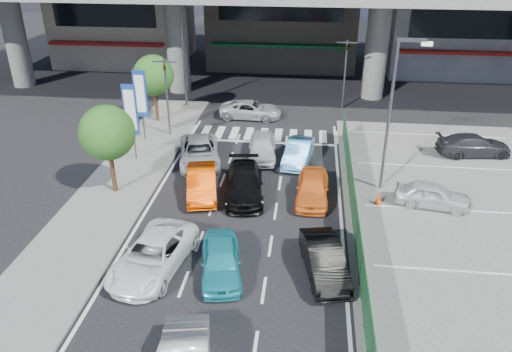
# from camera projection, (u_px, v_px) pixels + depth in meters

# --- Properties ---
(ground) EXTENTS (120.00, 120.00, 0.00)m
(ground) POSITION_uv_depth(u_px,v_px,m) (235.00, 244.00, 22.24)
(ground) COLOR black
(ground) RESTS_ON ground
(parking_lot) EXTENTS (12.00, 28.00, 0.06)m
(parking_lot) POSITION_uv_depth(u_px,v_px,m) (478.00, 234.00, 22.90)
(parking_lot) COLOR #585856
(parking_lot) RESTS_ON ground
(sidewalk_left) EXTENTS (4.00, 30.00, 0.12)m
(sidewalk_left) POSITION_uv_depth(u_px,v_px,m) (116.00, 191.00, 26.45)
(sidewalk_left) COLOR #585856
(sidewalk_left) RESTS_ON ground
(fence_run) EXTENTS (0.16, 22.00, 1.80)m
(fence_run) POSITION_uv_depth(u_px,v_px,m) (355.00, 222.00, 22.19)
(fence_run) COLOR #205D2F
(fence_run) RESTS_ON ground
(building_east) EXTENTS (12.00, 10.90, 12.00)m
(building_east) POSITION_uv_depth(u_px,v_px,m) (456.00, 5.00, 46.23)
(building_east) COLOR gray
(building_east) RESTS_ON ground
(traffic_light_left) EXTENTS (1.60, 1.24, 5.20)m
(traffic_light_left) POSITION_uv_depth(u_px,v_px,m) (166.00, 79.00, 31.70)
(traffic_light_left) COLOR #595B60
(traffic_light_left) RESTS_ON ground
(traffic_light_right) EXTENTS (1.60, 1.24, 5.20)m
(traffic_light_right) POSITION_uv_depth(u_px,v_px,m) (346.00, 57.00, 36.73)
(traffic_light_right) COLOR #595B60
(traffic_light_right) RESTS_ON ground
(street_lamp_right) EXTENTS (1.65, 0.22, 8.00)m
(street_lamp_right) POSITION_uv_depth(u_px,v_px,m) (394.00, 104.00, 24.67)
(street_lamp_right) COLOR #595B60
(street_lamp_right) RESTS_ON ground
(street_lamp_left) EXTENTS (1.65, 0.22, 8.00)m
(street_lamp_left) POSITION_uv_depth(u_px,v_px,m) (185.00, 45.00, 36.65)
(street_lamp_left) COLOR #595B60
(street_lamp_left) RESTS_ON ground
(signboard_near) EXTENTS (0.80, 0.14, 4.70)m
(signboard_near) POSITION_uv_depth(u_px,v_px,m) (131.00, 112.00, 28.65)
(signboard_near) COLOR #595B60
(signboard_near) RESTS_ON ground
(signboard_far) EXTENTS (0.80, 0.14, 4.70)m
(signboard_far) POSITION_uv_depth(u_px,v_px,m) (141.00, 96.00, 31.35)
(signboard_far) COLOR #595B60
(signboard_far) RESTS_ON ground
(tree_near) EXTENTS (2.80, 2.80, 4.80)m
(tree_near) POSITION_uv_depth(u_px,v_px,m) (107.00, 133.00, 24.95)
(tree_near) COLOR #382314
(tree_near) RESTS_ON ground
(tree_far) EXTENTS (2.80, 2.80, 4.80)m
(tree_far) POSITION_uv_depth(u_px,v_px,m) (153.00, 76.00, 34.33)
(tree_far) COLOR #382314
(tree_far) RESTS_ON ground
(sedan_white_mid_left) EXTENTS (3.09, 5.28, 1.38)m
(sedan_white_mid_left) POSITION_uv_depth(u_px,v_px,m) (153.00, 255.00, 20.32)
(sedan_white_mid_left) COLOR white
(sedan_white_mid_left) RESTS_ON ground
(taxi_teal_mid) EXTENTS (2.30, 4.15, 1.33)m
(taxi_teal_mid) POSITION_uv_depth(u_px,v_px,m) (221.00, 260.00, 20.03)
(taxi_teal_mid) COLOR teal
(taxi_teal_mid) RESTS_ON ground
(hatch_black_mid_right) EXTENTS (2.22, 4.28, 1.34)m
(hatch_black_mid_right) POSITION_uv_depth(u_px,v_px,m) (324.00, 260.00, 20.04)
(hatch_black_mid_right) COLOR black
(hatch_black_mid_right) RESTS_ON ground
(taxi_orange_left) EXTENTS (2.30, 4.40, 1.38)m
(taxi_orange_left) POSITION_uv_depth(u_px,v_px,m) (202.00, 183.00, 25.96)
(taxi_orange_left) COLOR #D03D00
(taxi_orange_left) RESTS_ON ground
(sedan_black_mid) EXTENTS (2.56, 4.97, 1.38)m
(sedan_black_mid) POSITION_uv_depth(u_px,v_px,m) (244.00, 184.00, 25.86)
(sedan_black_mid) COLOR black
(sedan_black_mid) RESTS_ON ground
(taxi_orange_right) EXTENTS (1.74, 4.09, 1.38)m
(taxi_orange_right) POSITION_uv_depth(u_px,v_px,m) (312.00, 188.00, 25.49)
(taxi_orange_right) COLOR orange
(taxi_orange_right) RESTS_ON ground
(wagon_silver_front_left) EXTENTS (3.40, 5.36, 1.38)m
(wagon_silver_front_left) POSITION_uv_depth(u_px,v_px,m) (199.00, 153.00, 29.37)
(wagon_silver_front_left) COLOR #AEB2B6
(wagon_silver_front_left) RESTS_ON ground
(sedan_white_front_mid) EXTENTS (2.01, 4.19, 1.38)m
(sedan_white_front_mid) POSITION_uv_depth(u_px,v_px,m) (262.00, 147.00, 30.13)
(sedan_white_front_mid) COLOR silver
(sedan_white_front_mid) RESTS_ON ground
(kei_truck_front_right) EXTENTS (1.92, 4.13, 1.31)m
(kei_truck_front_right) POSITION_uv_depth(u_px,v_px,m) (298.00, 152.00, 29.50)
(kei_truck_front_right) COLOR #4FA2D5
(kei_truck_front_right) RESTS_ON ground
(crossing_wagon_silver) EXTENTS (4.55, 2.22, 1.25)m
(crossing_wagon_silver) POSITION_uv_depth(u_px,v_px,m) (251.00, 110.00, 36.30)
(crossing_wagon_silver) COLOR #AFB2B6
(crossing_wagon_silver) RESTS_ON ground
(parked_sedan_white) EXTENTS (3.87, 2.13, 1.25)m
(parked_sedan_white) POSITION_uv_depth(u_px,v_px,m) (432.00, 195.00, 24.82)
(parked_sedan_white) COLOR silver
(parked_sedan_white) RESTS_ON parking_lot
(parked_sedan_dgrey) EXTENTS (4.62, 2.36, 1.28)m
(parked_sedan_dgrey) POSITION_uv_depth(u_px,v_px,m) (474.00, 145.00, 30.33)
(parked_sedan_dgrey) COLOR #29292E
(parked_sedan_dgrey) RESTS_ON parking_lot
(traffic_cone) EXTENTS (0.49, 0.49, 0.72)m
(traffic_cone) POSITION_uv_depth(u_px,v_px,m) (379.00, 198.00, 25.08)
(traffic_cone) COLOR red
(traffic_cone) RESTS_ON parking_lot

